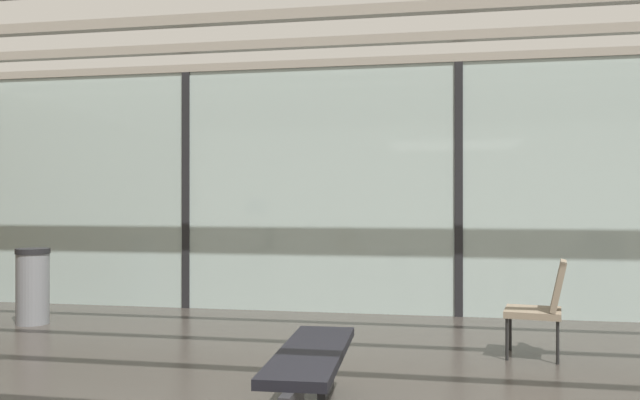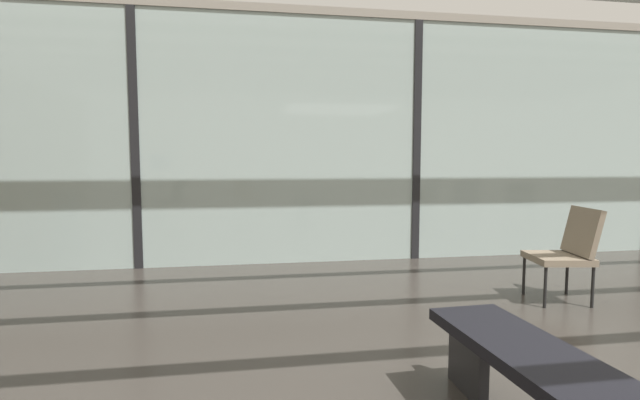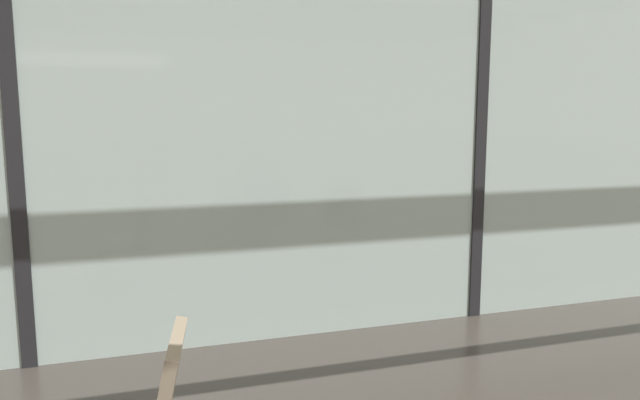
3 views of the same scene
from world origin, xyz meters
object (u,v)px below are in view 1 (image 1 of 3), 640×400
at_px(parked_airplane, 513,166).
at_px(waiting_bench, 312,366).
at_px(lounge_chair_5, 543,302).
at_px(trash_bin, 33,286).

relative_size(parked_airplane, waiting_bench, 6.99).
bearing_deg(lounge_chair_5, parked_airplane, -174.69).
distance_m(waiting_bench, trash_bin, 4.67).
xyz_separation_m(lounge_chair_5, waiting_bench, (-1.68, -2.11, -0.13)).
distance_m(lounge_chair_5, waiting_bench, 2.70).
bearing_deg(lounge_chair_5, trash_bin, -87.22).
distance_m(parked_airplane, trash_bin, 10.05).
relative_size(parked_airplane, lounge_chair_5, 13.65).
bearing_deg(waiting_bench, trash_bin, 51.85).
bearing_deg(trash_bin, lounge_chair_5, -6.30).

